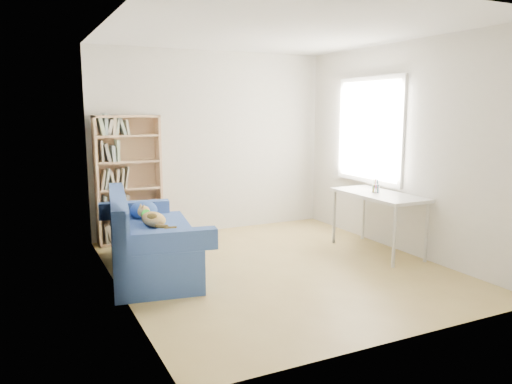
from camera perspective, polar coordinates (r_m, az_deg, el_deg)
ground at (r=5.74m, az=2.42°, el=-8.64°), size 4.00×4.00×0.00m
room_shell at (r=5.54m, az=3.28°, el=7.91°), size 3.54×4.04×2.62m
sofa at (r=5.65m, az=-12.28°, el=-5.61°), size 1.13×1.93×0.89m
bookshelf at (r=6.86m, az=-14.35°, el=0.82°), size 0.85×0.26×1.70m
desk at (r=6.38m, az=13.81°, el=-0.76°), size 0.58×1.28×0.75m
pen_cup at (r=6.41m, az=13.55°, el=0.53°), size 0.09×0.09×0.18m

